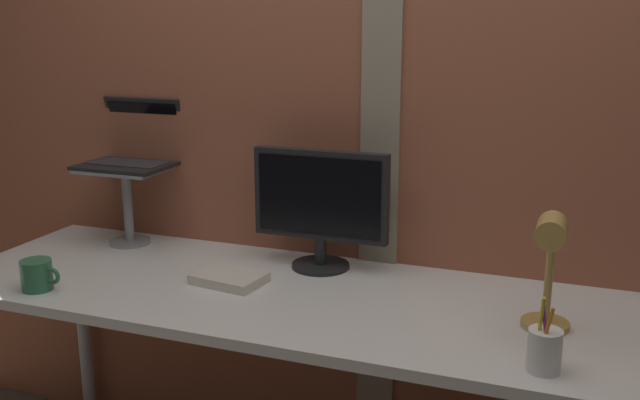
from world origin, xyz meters
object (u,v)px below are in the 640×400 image
at_px(monitor, 320,202).
at_px(desk_lamp, 549,261).
at_px(coffee_mug, 37,275).
at_px(pen_cup, 544,350).
at_px(laptop, 137,146).

distance_m(monitor, desk_lamp, 0.74).
distance_m(desk_lamp, coffee_mug, 1.40).
relative_size(desk_lamp, pen_cup, 1.75).
bearing_deg(desk_lamp, coffee_mug, -172.28).
distance_m(laptop, pen_cup, 1.53).
xyz_separation_m(laptop, desk_lamp, (1.39, -0.35, -0.14)).
xyz_separation_m(laptop, pen_cup, (1.40, -0.54, -0.28)).
height_order(laptop, desk_lamp, laptop).
distance_m(monitor, pen_cup, 0.85).
bearing_deg(pen_cup, monitor, 146.43).
relative_size(desk_lamp, coffee_mug, 2.50).
height_order(laptop, coffee_mug, laptop).
distance_m(pen_cup, coffee_mug, 1.39).
bearing_deg(monitor, laptop, 174.00).
distance_m(desk_lamp, pen_cup, 0.24).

